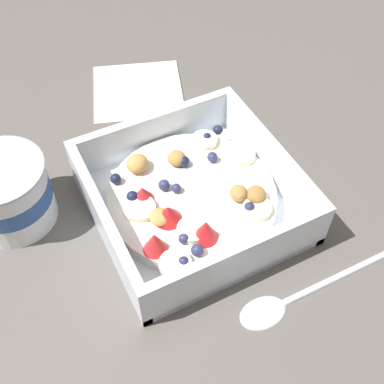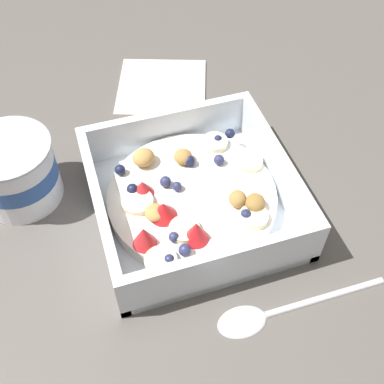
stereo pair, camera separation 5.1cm
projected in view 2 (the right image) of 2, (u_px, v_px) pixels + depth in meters
The scene contains 5 objects.
ground_plane at pixel (182, 216), 0.53m from camera, with size 2.40×2.40×0.00m, color #56514C.
fruit_bowl at pixel (191, 199), 0.52m from camera, with size 0.21×0.21×0.06m.
spoon at pixel (269, 312), 0.46m from camera, with size 0.03×0.17×0.01m.
yogurt_cup at pixel (15, 171), 0.52m from camera, with size 0.09×0.09×0.08m.
folded_napkin at pixel (162, 86), 0.67m from camera, with size 0.12×0.12×0.01m, color silver.
Camera 2 is at (-0.30, 0.09, 0.43)m, focal length 45.30 mm.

